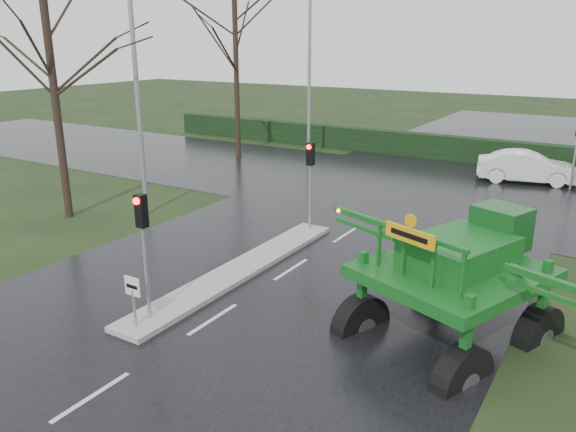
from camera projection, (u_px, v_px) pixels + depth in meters
The scene contains 14 objects.
ground at pixel (213, 320), 14.97m from camera, with size 140.00×140.00×0.00m, color black.
road_main at pixel (367, 221), 23.08m from camera, with size 14.00×80.00×0.02m, color black.
road_cross at pixel (417, 190), 27.94m from camera, with size 80.00×12.00×0.02m, color black.
median_island at pixel (240, 270), 18.03m from camera, with size 1.20×10.00×0.16m, color gray.
hedge_row at pixel (462, 149), 34.21m from camera, with size 44.00×0.90×1.50m, color black.
keep_left_sign at pixel (133, 293), 14.09m from camera, with size 0.50×0.07×1.35m.
traffic_signal_near at pixel (143, 230), 14.02m from camera, with size 0.26×0.33×3.52m.
traffic_signal_mid at pixel (310, 167), 20.92m from camera, with size 0.26×0.33×3.52m.
street_light_left_near at pixel (141, 70), 22.15m from camera, with size 3.85×0.30×10.00m.
street_light_left_far at pixel (314, 60), 33.50m from camera, with size 3.85×0.30×10.00m.
tree_left_near at pixel (52, 74), 21.97m from camera, with size 6.30×6.30×10.85m.
tree_left_far at pixel (235, 39), 33.69m from camera, with size 7.70×7.70×13.26m.
crop_sprayer at pixel (369, 251), 14.13m from camera, with size 7.36×5.82×4.37m.
white_sedan at pixel (525, 183), 29.31m from camera, with size 1.72×4.92×1.62m, color white.
Camera 1 is at (8.78, -10.38, 7.15)m, focal length 35.00 mm.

